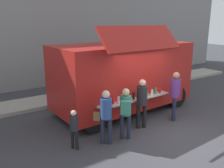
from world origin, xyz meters
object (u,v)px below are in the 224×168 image
at_px(trash_bin, 155,76).
at_px(customer_rear_waiting, 105,113).
at_px(customer_front_ordering, 142,99).
at_px(customer_mid_with_backpack, 126,109).
at_px(food_truck_main, 124,75).
at_px(customer_extra_browsing, 175,92).
at_px(child_near_queue, 74,126).

xyz_separation_m(trash_bin, customer_rear_waiting, (-6.06, -4.30, 0.50)).
distance_m(customer_front_ordering, customer_mid_with_backpack, 1.02).
height_order(food_truck_main, customer_extra_browsing, food_truck_main).
height_order(food_truck_main, customer_rear_waiting, food_truck_main).
distance_m(customer_rear_waiting, customer_extra_browsing, 3.07).
relative_size(customer_mid_with_backpack, customer_rear_waiting, 0.98).
height_order(food_truck_main, trash_bin, food_truck_main).
distance_m(food_truck_main, customer_extra_browsing, 2.12).
relative_size(customer_front_ordering, customer_mid_with_backpack, 1.05).
height_order(customer_mid_with_backpack, customer_extra_browsing, customer_extra_browsing).
bearing_deg(customer_front_ordering, food_truck_main, 6.20).
relative_size(food_truck_main, trash_bin, 5.90).
distance_m(customer_extra_browsing, child_near_queue, 3.98).
bearing_deg(customer_rear_waiting, customer_front_ordering, -41.19).
bearing_deg(customer_mid_with_backpack, child_near_queue, 115.60).
xyz_separation_m(food_truck_main, customer_front_ordering, (-0.50, -1.72, -0.47)).
height_order(customer_rear_waiting, customer_extra_browsing, customer_extra_browsing).
height_order(food_truck_main, child_near_queue, food_truck_main).
bearing_deg(customer_extra_browsing, customer_mid_with_backpack, 54.16).
relative_size(trash_bin, customer_extra_browsing, 0.53).
bearing_deg(customer_extra_browsing, customer_rear_waiting, 50.98).
relative_size(food_truck_main, customer_front_ordering, 3.29).
relative_size(food_truck_main, customer_extra_browsing, 3.11).
bearing_deg(customer_front_ordering, customer_rear_waiting, 121.75).
distance_m(food_truck_main, trash_bin, 4.70).
relative_size(customer_front_ordering, child_near_queue, 1.46).
height_order(trash_bin, child_near_queue, child_near_queue).
xyz_separation_m(customer_mid_with_backpack, customer_extra_browsing, (2.42, 0.24, 0.08)).
height_order(customer_front_ordering, customer_rear_waiting, customer_front_ordering).
distance_m(customer_front_ordering, child_near_queue, 2.51).
xyz_separation_m(food_truck_main, customer_mid_with_backpack, (-1.46, -2.09, -0.49)).
height_order(customer_rear_waiting, child_near_queue, customer_rear_waiting).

